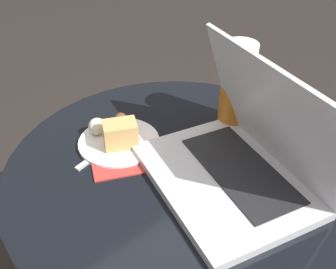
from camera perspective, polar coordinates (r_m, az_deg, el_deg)
The scene contains 6 objects.
table at distance 0.90m, azimuth 1.17°, elevation -10.78°, with size 0.70×0.70×0.48m.
napkin at distance 0.84m, azimuth -7.31°, elevation -2.34°, with size 0.20×0.18×0.00m.
laptop at distance 0.75m, azimuth 10.24°, elevation -3.31°, with size 0.39×0.33×0.25m.
beer_glass at distance 0.88m, azimuth 9.92°, elevation 6.95°, with size 0.07×0.07×0.20m.
snack_plate at distance 0.85m, azimuth -7.36°, elevation -0.30°, with size 0.18×0.18×0.06m.
fork at distance 0.86m, azimuth -8.46°, elevation -1.66°, with size 0.05×0.16×0.01m.
Camera 1 is at (0.44, -0.42, 1.01)m, focal length 42.00 mm.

